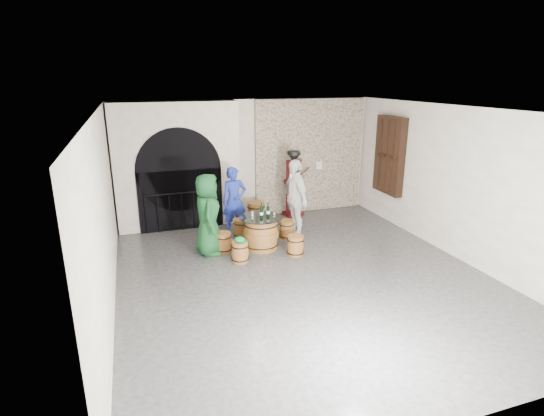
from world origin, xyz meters
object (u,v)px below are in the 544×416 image
object	(u,v)px
barrel_stool_left	(223,242)
person_blue	(234,201)
wine_bottle_center	(268,211)
side_barrel	(256,214)
barrel_stool_far	(241,228)
wine_bottle_left	(261,212)
barrel_stool_near_right	(296,245)
barrel_stool_right	(287,229)
person_white	(295,198)
barrel_table	(261,233)
wine_bottle_right	(261,210)
barrel_stool_near_left	(240,252)
person_green	(208,215)
corking_press	(294,179)

from	to	relation	value
barrel_stool_left	person_blue	xyz separation A→B (m)	(0.53, 1.06, 0.62)
wine_bottle_center	side_barrel	world-z (taller)	wine_bottle_center
barrel_stool_left	barrel_stool_far	xyz separation A→B (m)	(0.61, 0.77, 0.00)
wine_bottle_left	wine_bottle_center	bearing A→B (deg)	13.73
barrel_stool_near_right	side_barrel	xyz separation A→B (m)	(-0.26, 2.15, 0.09)
barrel_stool_right	person_blue	distance (m)	1.46
person_white	person_blue	bearing A→B (deg)	-117.63
barrel_stool_right	barrel_stool_near_right	size ratio (longest dim) A/B	1.00
person_white	wine_bottle_left	world-z (taller)	person_white
barrel_stool_left	person_blue	size ratio (longest dim) A/B	0.27
person_white	wine_bottle_left	distance (m)	1.18
barrel_table	barrel_stool_right	bearing A→B (deg)	27.21
person_blue	wine_bottle_right	world-z (taller)	person_blue
barrel_stool_left	barrel_stool_near_right	bearing A→B (deg)	-24.97
person_white	side_barrel	world-z (taller)	person_white
barrel_table	wine_bottle_center	xyz separation A→B (m)	(0.17, -0.01, 0.51)
barrel_stool_left	person_white	xyz separation A→B (m)	(1.89, 0.47, 0.73)
barrel_stool_near_left	barrel_stool_far	bearing A→B (deg)	74.36
person_blue	wine_bottle_center	size ratio (longest dim) A/B	5.19
barrel_stool_right	person_green	xyz separation A→B (m)	(-1.95, -0.32, 0.68)
wine_bottle_left	corking_press	bearing A→B (deg)	52.76
wine_bottle_left	side_barrel	xyz separation A→B (m)	(0.34, 1.59, -0.56)
barrel_table	person_white	xyz separation A→B (m)	(1.02, 0.53, 0.58)
barrel_stool_left	corking_press	bearing A→B (deg)	38.90
barrel_stool_right	corking_press	distance (m)	2.00
person_blue	person_white	bearing A→B (deg)	-26.21
side_barrel	barrel_stool_near_right	bearing A→B (deg)	-83.06
person_white	corking_press	world-z (taller)	person_white
wine_bottle_right	corking_press	world-z (taller)	corking_press
barrel_stool_near_left	person_white	size ratio (longest dim) A/B	0.24
barrel_stool_right	barrel_stool_near_right	world-z (taller)	same
barrel_stool_left	barrel_stool_near_right	size ratio (longest dim) A/B	1.00
barrel_table	corking_press	bearing A→B (deg)	52.09
person_blue	wine_bottle_left	bearing A→B (deg)	-76.77
barrel_stool_far	person_blue	distance (m)	0.69
person_green	person_white	distance (m)	2.25
barrel_stool_far	wine_bottle_center	distance (m)	1.14
barrel_stool_near_left	person_blue	bearing A→B (deg)	79.80
barrel_stool_far	wine_bottle_center	bearing A→B (deg)	-63.76
barrel_table	barrel_stool_right	distance (m)	0.88
barrel_stool_far	wine_bottle_left	world-z (taller)	wine_bottle_left
barrel_stool_near_left	corking_press	distance (m)	3.53
person_blue	side_barrel	distance (m)	0.95
wine_bottle_center	wine_bottle_right	world-z (taller)	same
barrel_stool_far	barrel_stool_right	distance (m)	1.11
wine_bottle_center	person_white	bearing A→B (deg)	32.20
person_green	wine_bottle_left	bearing A→B (deg)	-88.65
wine_bottle_left	barrel_stool_left	bearing A→B (deg)	172.58
corking_press	wine_bottle_left	bearing A→B (deg)	-137.91
person_blue	person_white	size ratio (longest dim) A/B	0.89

